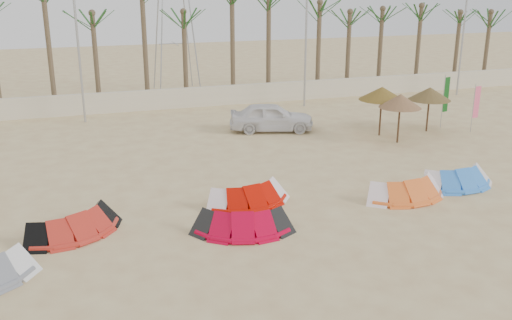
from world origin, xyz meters
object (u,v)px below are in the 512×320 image
object	(u,v)px
parasol_right	(430,94)
car	(271,117)
parasol_left	(382,93)
kite_red_mid	(240,218)
kite_orange	(403,186)
kite_blue	(454,175)
kite_red_left	(74,221)
parasol_mid	(400,101)
kite_red_right	(247,192)

from	to	relation	value
parasol_right	car	bearing A→B (deg)	161.07
parasol_left	parasol_right	bearing A→B (deg)	-1.51
kite_red_mid	car	xyz separation A→B (m)	(5.43, 11.98, 0.37)
kite_orange	kite_blue	xyz separation A→B (m)	(2.67, 0.46, -0.00)
kite_red_left	parasol_right	xyz separation A→B (m)	(18.88, 7.62, 1.69)
kite_orange	car	xyz separation A→B (m)	(-1.49, 10.99, 0.37)
car	kite_red_mid	bearing A→B (deg)	171.74
parasol_left	parasol_right	xyz separation A→B (m)	(2.92, -0.08, -0.18)
kite_orange	parasol_right	size ratio (longest dim) A/B	1.42
kite_blue	parasol_mid	xyz separation A→B (m)	(1.23, 6.25, 1.76)
kite_red_right	parasol_right	size ratio (longest dim) A/B	1.41
kite_red_mid	parasol_right	distance (m)	16.48
kite_blue	car	world-z (taller)	car
kite_red_right	parasol_mid	world-z (taller)	parasol_mid
kite_blue	car	size ratio (longest dim) A/B	0.71
kite_red_mid	kite_orange	world-z (taller)	same
kite_orange	parasol_right	xyz separation A→B (m)	(6.66, 8.20, 1.69)
kite_red_mid	kite_orange	distance (m)	6.99
kite_orange	car	world-z (taller)	car
kite_blue	parasol_mid	world-z (taller)	parasol_mid
kite_red_right	kite_blue	size ratio (longest dim) A/B	1.06
kite_red_mid	kite_red_right	size ratio (longest dim) A/B	1.03
kite_blue	parasol_right	bearing A→B (deg)	62.75
kite_red_left	kite_red_right	world-z (taller)	same
kite_red_left	kite_orange	xyz separation A→B (m)	(12.22, -0.58, 0.00)
kite_red_left	kite_red_mid	world-z (taller)	same
parasol_right	kite_blue	bearing A→B (deg)	-117.25
kite_orange	parasol_mid	xyz separation A→B (m)	(3.90, 6.72, 1.76)
parasol_right	car	size ratio (longest dim) A/B	0.53
kite_blue	car	xyz separation A→B (m)	(-4.16, 10.52, 0.37)
parasol_left	kite_red_left	bearing A→B (deg)	-154.26
kite_orange	parasol_right	world-z (taller)	parasol_right
kite_red_right	parasol_mid	distance (m)	11.37
car	parasol_mid	bearing A→B (deg)	-112.24
kite_orange	parasol_mid	bearing A→B (deg)	59.85
parasol_left	car	size ratio (longest dim) A/B	0.57
parasol_right	kite_red_left	bearing A→B (deg)	-158.02
kite_orange	kite_red_right	bearing A→B (deg)	167.48
kite_red_left	kite_red_mid	distance (m)	5.53
car	parasol_right	bearing A→B (deg)	-92.79
kite_red_right	car	xyz separation A→B (m)	(4.47, 9.67, 0.37)
kite_red_mid	kite_red_right	bearing A→B (deg)	67.30
kite_red_mid	kite_blue	distance (m)	9.70
kite_red_left	kite_orange	bearing A→B (deg)	-2.71
kite_red_left	kite_orange	world-z (taller)	same
kite_red_right	parasol_right	distance (m)	14.46
kite_red_right	kite_orange	world-z (taller)	same
parasol_mid	car	world-z (taller)	parasol_mid
kite_blue	parasol_mid	bearing A→B (deg)	78.89
parasol_mid	kite_orange	bearing A→B (deg)	-120.15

